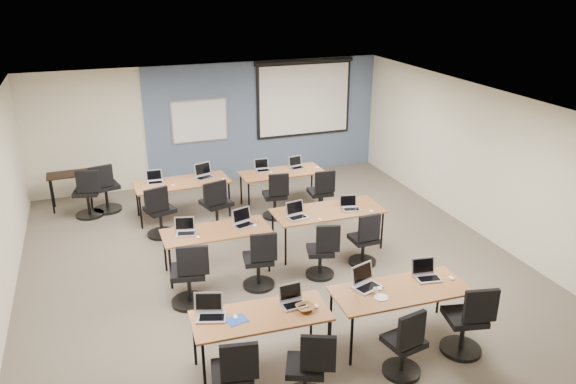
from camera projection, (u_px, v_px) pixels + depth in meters
name	position (u px, v px, depth m)	size (l,w,h in m)	color
floor	(276.00, 268.00, 9.27)	(8.00, 9.00, 0.02)	#6B6354
ceiling	(274.00, 107.00, 8.28)	(8.00, 9.00, 0.02)	white
wall_back	(212.00, 124.00, 12.72)	(8.00, 0.04, 2.70)	beige
wall_front	(440.00, 371.00, 4.84)	(8.00, 0.04, 2.70)	beige
wall_right	(487.00, 164.00, 10.03)	(0.04, 9.00, 2.70)	beige
blue_accent_panel	(265.00, 119.00, 13.09)	(5.50, 0.04, 2.70)	#3D5977
whiteboard	(200.00, 121.00, 12.53)	(1.28, 0.03, 0.98)	silver
projector_screen	(304.00, 94.00, 13.13)	(2.40, 0.10, 1.82)	black
training_table_front_left	(261.00, 318.00, 6.74)	(1.66, 0.69, 0.73)	#965128
training_table_front_right	(400.00, 292.00, 7.27)	(1.79, 0.75, 0.73)	#A5793A
training_table_mid_left	(216.00, 233.00, 8.93)	(1.70, 0.71, 0.73)	#9E6129
training_table_mid_right	(328.00, 212.00, 9.69)	(1.91, 0.79, 0.73)	#9F6E3F
training_table_back_left	(182.00, 184.00, 10.99)	(1.83, 0.76, 0.73)	#9A7045
training_table_back_right	(282.00, 174.00, 11.55)	(1.71, 0.71, 0.73)	#A6742D
laptop_0	(210.00, 311.00, 6.68)	(0.34, 0.29, 0.26)	#B7B7C4
mouse_0	(236.00, 317.00, 6.66)	(0.06, 0.09, 0.03)	white
task_chair_0	(234.00, 381.00, 6.10)	(0.51, 0.51, 0.99)	black
laptop_1	(293.00, 300.00, 6.92)	(0.31, 0.26, 0.23)	#BABBC5
mouse_1	(316.00, 306.00, 6.87)	(0.06, 0.09, 0.03)	white
task_chair_1	(308.00, 373.00, 6.24)	(0.51, 0.48, 0.96)	black
laptop_2	(366.00, 281.00, 7.31)	(0.36, 0.30, 0.27)	#AEAEAE
mouse_2	(379.00, 288.00, 7.26)	(0.06, 0.10, 0.04)	white
task_chair_2	(405.00, 348.00, 6.66)	(0.47, 0.47, 0.96)	black
laptop_3	(426.00, 273.00, 7.52)	(0.33, 0.28, 0.25)	#A8A8A9
mouse_3	(452.00, 278.00, 7.50)	(0.06, 0.10, 0.04)	white
task_chair_3	(467.00, 325.00, 7.05)	(0.53, 0.53, 1.01)	black
laptop_4	(186.00, 229.00, 8.80)	(0.31, 0.27, 0.24)	#B3B3BB
mouse_4	(198.00, 237.00, 8.67)	(0.05, 0.09, 0.03)	white
task_chair_4	(190.00, 279.00, 8.09)	(0.55, 0.55, 1.03)	black
laptop_5	(243.00, 221.00, 9.10)	(0.33, 0.28, 0.25)	silver
mouse_5	(255.00, 226.00, 9.05)	(0.06, 0.10, 0.04)	white
task_chair_5	(260.00, 264.00, 8.55)	(0.49, 0.49, 0.98)	black
laptop_6	(296.00, 213.00, 9.38)	(0.33, 0.28, 0.25)	#B1B1B1
mouse_6	(320.00, 219.00, 9.27)	(0.06, 0.10, 0.03)	white
task_chair_6	(322.00, 255.00, 8.86)	(0.47, 0.46, 0.95)	black
laptop_7	(350.00, 206.00, 9.69)	(0.30, 0.25, 0.23)	#ABABB0
mouse_7	(372.00, 211.00, 9.60)	(0.06, 0.09, 0.03)	white
task_chair_7	(365.00, 243.00, 9.24)	(0.47, 0.47, 0.95)	black
laptop_8	(155.00, 179.00, 10.92)	(0.30, 0.26, 0.23)	silver
mouse_8	(173.00, 185.00, 10.76)	(0.06, 0.09, 0.03)	white
task_chair_8	(160.00, 215.00, 10.23)	(0.55, 0.54, 1.01)	black
laptop_9	(204.00, 174.00, 11.20)	(0.36, 0.31, 0.27)	silver
mouse_9	(223.00, 179.00, 11.08)	(0.06, 0.10, 0.04)	white
task_chair_9	(216.00, 209.00, 10.46)	(0.57, 0.56, 1.04)	black
laptop_10	(263.00, 168.00, 11.58)	(0.30, 0.26, 0.23)	silver
mouse_10	(271.00, 172.00, 11.46)	(0.05, 0.09, 0.03)	white
task_chair_10	(276.00, 199.00, 11.01)	(0.48, 0.48, 0.97)	black
laptop_11	(296.00, 165.00, 11.74)	(0.30, 0.26, 0.23)	#A1A1A8
mouse_11	(317.00, 167.00, 11.74)	(0.06, 0.09, 0.03)	white
task_chair_11	(321.00, 196.00, 11.13)	(0.50, 0.50, 0.98)	black
blue_mousepad	(236.00, 320.00, 6.62)	(0.24, 0.20, 0.01)	#2243A5
snack_bowl	(305.00, 308.00, 6.81)	(0.23, 0.23, 0.06)	brown
snack_plate	(381.00, 297.00, 7.07)	(0.18, 0.18, 0.01)	white
coffee_cup	(376.00, 291.00, 7.15)	(0.05, 0.05, 0.05)	white
utility_table	(69.00, 178.00, 11.40)	(0.85, 0.47, 0.75)	black
spare_chair_a	(105.00, 192.00, 11.30)	(0.56, 0.56, 1.04)	black
spare_chair_b	(88.00, 197.00, 11.05)	(0.54, 0.54, 1.02)	black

